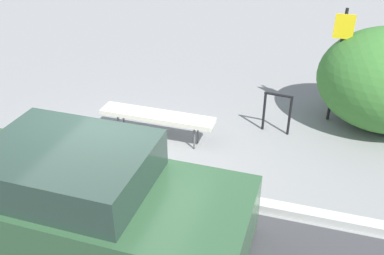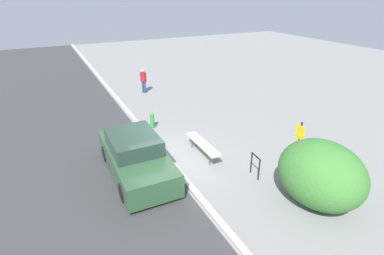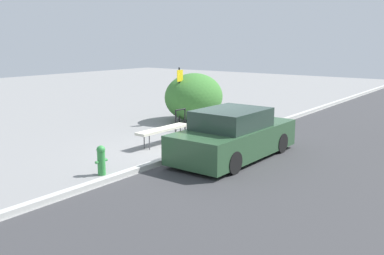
{
  "view_description": "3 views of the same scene",
  "coord_description": "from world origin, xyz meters",
  "px_view_note": "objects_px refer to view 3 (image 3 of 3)",
  "views": [
    {
      "loc": [
        2.75,
        -5.07,
        4.31
      ],
      "look_at": [
        0.91,
        0.96,
        0.65
      ],
      "focal_mm": 40.0,
      "sensor_mm": 36.0,
      "label": 1
    },
    {
      "loc": [
        9.17,
        -3.63,
        6.01
      ],
      "look_at": [
        -0.4,
        1.19,
        1.07
      ],
      "focal_mm": 28.0,
      "sensor_mm": 36.0,
      "label": 2
    },
    {
      "loc": [
        -10.23,
        -7.56,
        3.34
      ],
      "look_at": [
        -0.1,
        0.08,
        0.76
      ],
      "focal_mm": 40.0,
      "sensor_mm": 36.0,
      "label": 3
    }
  ],
  "objects_px": {
    "bench": "(163,130)",
    "parked_car_near": "(234,136)",
    "sign_post": "(180,90)",
    "fire_hydrant": "(101,159)",
    "bike_rack": "(180,117)"
  },
  "relations": [
    {
      "from": "fire_hydrant",
      "to": "parked_car_near",
      "type": "bearing_deg",
      "value": -28.35
    },
    {
      "from": "sign_post",
      "to": "parked_car_near",
      "type": "height_order",
      "value": "sign_post"
    },
    {
      "from": "bike_rack",
      "to": "parked_car_near",
      "type": "distance_m",
      "value": 4.21
    },
    {
      "from": "bike_rack",
      "to": "parked_car_near",
      "type": "relative_size",
      "value": 0.19
    },
    {
      "from": "bike_rack",
      "to": "fire_hydrant",
      "type": "relative_size",
      "value": 1.08
    },
    {
      "from": "bench",
      "to": "parked_car_near",
      "type": "bearing_deg",
      "value": -89.2
    },
    {
      "from": "bench",
      "to": "sign_post",
      "type": "height_order",
      "value": "sign_post"
    },
    {
      "from": "fire_hydrant",
      "to": "sign_post",
      "type": "bearing_deg",
      "value": 22.19
    },
    {
      "from": "sign_post",
      "to": "fire_hydrant",
      "type": "distance_m",
      "value": 7.06
    },
    {
      "from": "bench",
      "to": "parked_car_near",
      "type": "xyz_separation_m",
      "value": [
        -0.0,
        -2.7,
        0.16
      ]
    },
    {
      "from": "bench",
      "to": "parked_car_near",
      "type": "height_order",
      "value": "parked_car_near"
    },
    {
      "from": "bike_rack",
      "to": "parked_car_near",
      "type": "height_order",
      "value": "parked_car_near"
    },
    {
      "from": "bench",
      "to": "bike_rack",
      "type": "relative_size",
      "value": 2.65
    },
    {
      "from": "bench",
      "to": "bike_rack",
      "type": "xyz_separation_m",
      "value": [
        2.1,
        0.94,
        0.0
      ]
    },
    {
      "from": "bench",
      "to": "sign_post",
      "type": "xyz_separation_m",
      "value": [
        3.09,
        1.77,
        0.88
      ]
    }
  ]
}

